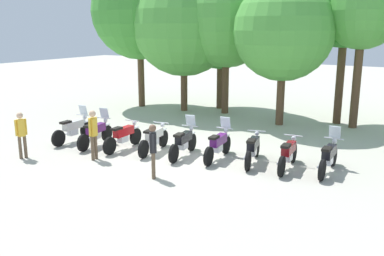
{
  "coord_description": "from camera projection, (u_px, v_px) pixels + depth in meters",
  "views": [
    {
      "loc": [
        7.46,
        -12.02,
        4.41
      ],
      "look_at": [
        0.0,
        0.5,
        0.9
      ],
      "focal_mm": 39.31,
      "sensor_mm": 36.0,
      "label": 1
    }
  ],
  "objects": [
    {
      "name": "tree_1",
      "position": [
        184.0,
        24.0,
        21.73
      ],
      "size": [
        5.4,
        5.4,
        7.28
      ],
      "color": "brown",
      "rests_on": "ground_plane"
    },
    {
      "name": "motorcycle_0",
      "position": [
        73.0,
        129.0,
        16.49
      ],
      "size": [
        0.62,
        2.19,
        1.37
      ],
      "rotation": [
        0.0,
        0.0,
        1.63
      ],
      "color": "black",
      "rests_on": "ground_plane"
    },
    {
      "name": "tree_0",
      "position": [
        139.0,
        12.0,
        22.87
      ],
      "size": [
        5.19,
        5.19,
        7.82
      ],
      "color": "brown",
      "rests_on": "ground_plane"
    },
    {
      "name": "motorcycle_1",
      "position": [
        96.0,
        133.0,
        15.91
      ],
      "size": [
        0.62,
        2.18,
        1.37
      ],
      "rotation": [
        0.0,
        0.0,
        1.73
      ],
      "color": "black",
      "rests_on": "ground_plane"
    },
    {
      "name": "tree_2",
      "position": [
        221.0,
        33.0,
        22.51
      ],
      "size": [
        3.88,
        3.88,
        6.06
      ],
      "color": "brown",
      "rests_on": "ground_plane"
    },
    {
      "name": "tree_3",
      "position": [
        227.0,
        19.0,
        21.0
      ],
      "size": [
        4.88,
        4.88,
        7.27
      ],
      "color": "brown",
      "rests_on": "ground_plane"
    },
    {
      "name": "person_0",
      "position": [
        153.0,
        147.0,
        12.38
      ],
      "size": [
        0.31,
        0.36,
        1.65
      ],
      "rotation": [
        0.0,
        0.0,
        0.68
      ],
      "color": "brown",
      "rests_on": "ground_plane"
    },
    {
      "name": "person_1",
      "position": [
        21.0,
        132.0,
        14.3
      ],
      "size": [
        0.27,
        0.4,
        1.61
      ],
      "rotation": [
        0.0,
        0.0,
        5.92
      ],
      "color": "brown",
      "rests_on": "ground_plane"
    },
    {
      "name": "person_2",
      "position": [
        93.0,
        131.0,
        14.13
      ],
      "size": [
        0.24,
        0.4,
        1.71
      ],
      "rotation": [
        0.0,
        0.0,
        3.19
      ],
      "color": "brown",
      "rests_on": "ground_plane"
    },
    {
      "name": "ground_plane",
      "position": [
        185.0,
        156.0,
        14.78
      ],
      "size": [
        80.0,
        80.0,
        0.0
      ],
      "primitive_type": "plane",
      "color": "#BCB7A8"
    },
    {
      "name": "motorcycle_5",
      "position": [
        218.0,
        144.0,
        14.3
      ],
      "size": [
        0.62,
        2.19,
        1.37
      ],
      "rotation": [
        0.0,
        0.0,
        1.65
      ],
      "color": "black",
      "rests_on": "ground_plane"
    },
    {
      "name": "motorcycle_4",
      "position": [
        184.0,
        142.0,
        14.62
      ],
      "size": [
        0.62,
        2.18,
        1.37
      ],
      "rotation": [
        0.0,
        0.0,
        1.71
      ],
      "color": "black",
      "rests_on": "ground_plane"
    },
    {
      "name": "tree_6",
      "position": [
        363.0,
        12.0,
        17.77
      ],
      "size": [
        3.26,
        3.26,
        6.71
      ],
      "color": "brown",
      "rests_on": "ground_plane"
    },
    {
      "name": "motorcycle_8",
      "position": [
        329.0,
        156.0,
        12.97
      ],
      "size": [
        0.62,
        2.19,
        1.37
      ],
      "rotation": [
        0.0,
        0.0,
        1.58
      ],
      "color": "black",
      "rests_on": "ground_plane"
    },
    {
      "name": "motorcycle_2",
      "position": [
        123.0,
        136.0,
        15.47
      ],
      "size": [
        0.62,
        2.19,
        0.99
      ],
      "rotation": [
        0.0,
        0.0,
        1.61
      ],
      "color": "black",
      "rests_on": "ground_plane"
    },
    {
      "name": "tree_5",
      "position": [
        346.0,
        10.0,
        18.58
      ],
      "size": [
        3.44,
        3.44,
        6.91
      ],
      "color": "brown",
      "rests_on": "ground_plane"
    },
    {
      "name": "motorcycle_7",
      "position": [
        288.0,
        154.0,
        13.31
      ],
      "size": [
        0.62,
        2.19,
        0.99
      ],
      "rotation": [
        0.0,
        0.0,
        1.65
      ],
      "color": "black",
      "rests_on": "ground_plane"
    },
    {
      "name": "tree_4",
      "position": [
        284.0,
        31.0,
        18.52
      ],
      "size": [
        4.47,
        4.47,
        6.5
      ],
      "color": "brown",
      "rests_on": "ground_plane"
    },
    {
      "name": "motorcycle_3",
      "position": [
        154.0,
        138.0,
        15.12
      ],
      "size": [
        0.62,
        2.18,
        0.99
      ],
      "rotation": [
        0.0,
        0.0,
        1.72
      ],
      "color": "black",
      "rests_on": "ground_plane"
    },
    {
      "name": "motorcycle_6",
      "position": [
        253.0,
        148.0,
        13.87
      ],
      "size": [
        0.71,
        2.16,
        0.99
      ],
      "rotation": [
        0.0,
        0.0,
        1.78
      ],
      "color": "black",
      "rests_on": "ground_plane"
    }
  ]
}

